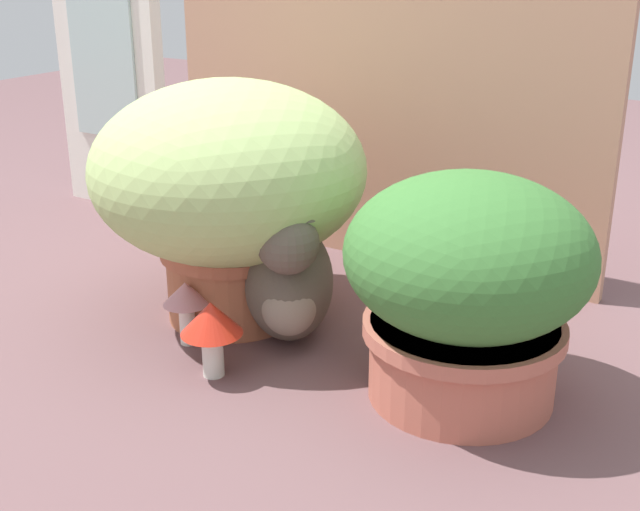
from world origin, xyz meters
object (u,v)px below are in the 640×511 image
(leafy_planter, at_px, (467,282))
(grass_planter, at_px, (229,183))
(mushroom_ornament_red, at_px, (211,323))
(mushroom_ornament_pink, at_px, (186,299))
(cat, at_px, (289,278))

(leafy_planter, bearing_deg, grass_planter, 173.57)
(mushroom_ornament_red, relative_size, mushroom_ornament_pink, 1.12)
(grass_planter, distance_m, cat, 0.22)
(leafy_planter, distance_m, mushroom_ornament_red, 0.44)
(mushroom_ornament_red, bearing_deg, cat, 80.92)
(cat, bearing_deg, grass_planter, 170.79)
(mushroom_ornament_pink, bearing_deg, grass_planter, 90.80)
(mushroom_ornament_pink, bearing_deg, cat, 39.44)
(mushroom_ornament_red, xyz_separation_m, mushroom_ornament_pink, (-0.12, 0.07, -0.01))
(grass_planter, bearing_deg, mushroom_ornament_pink, -89.20)
(cat, bearing_deg, mushroom_ornament_red, -99.08)
(grass_planter, relative_size, mushroom_ornament_red, 3.80)
(grass_planter, height_order, leafy_planter, grass_planter)
(cat, bearing_deg, mushroom_ornament_pink, -140.56)
(mushroom_ornament_red, bearing_deg, leafy_planter, 22.26)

